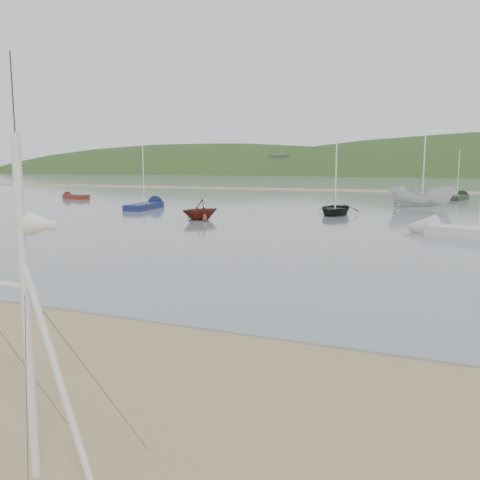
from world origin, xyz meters
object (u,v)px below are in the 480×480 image
at_px(sailboat_blue_near, 152,205).
at_px(sailboat_white_near, 446,230).
at_px(boat_white, 423,177).
at_px(dinghy_red_far, 71,196).
at_px(sailboat_dark_mid, 460,197).
at_px(boat_red, 200,200).
at_px(boat_dark, 336,185).
at_px(mast_rig, 23,383).

distance_m(sailboat_blue_near, sailboat_white_near, 25.77).
height_order(boat_white, dinghy_red_far, boat_white).
height_order(dinghy_red_far, sailboat_dark_mid, sailboat_dark_mid).
distance_m(boat_red, sailboat_blue_near, 11.35).
distance_m(boat_white, sailboat_white_near, 17.66).
xyz_separation_m(sailboat_blue_near, sailboat_white_near, (24.09, -9.13, -0.00)).
bearing_deg(dinghy_red_far, boat_dark, -13.06).
bearing_deg(sailboat_white_near, boat_red, 173.57).
height_order(sailboat_blue_near, sailboat_white_near, sailboat_white_near).
relative_size(boat_red, sailboat_white_near, 0.40).
relative_size(mast_rig, boat_dark, 1.10).
relative_size(dinghy_red_far, sailboat_dark_mid, 0.78).
xyz_separation_m(sailboat_blue_near, sailboat_dark_mid, (24.99, 23.11, 0.00)).
bearing_deg(sailboat_dark_mid, boat_white, -101.87).
height_order(boat_white, sailboat_white_near, sailboat_white_near).
height_order(boat_red, dinghy_red_far, boat_red).
relative_size(boat_red, boat_white, 0.50).
distance_m(boat_dark, boat_white, 10.14).
height_order(boat_dark, sailboat_dark_mid, sailboat_dark_mid).
relative_size(mast_rig, sailboat_dark_mid, 0.82).
relative_size(mast_rig, sailboat_white_near, 0.73).
relative_size(mast_rig, sailboat_blue_near, 0.76).
distance_m(dinghy_red_far, sailboat_dark_mid, 43.30).
height_order(sailboat_blue_near, sailboat_dark_mid, sailboat_blue_near).
height_order(mast_rig, sailboat_dark_mid, sailboat_dark_mid).
height_order(mast_rig, sailboat_white_near, sailboat_white_near).
height_order(boat_dark, dinghy_red_far, boat_dark).
xyz_separation_m(boat_dark, dinghy_red_far, (-31.43, 7.29, -1.97)).
bearing_deg(dinghy_red_far, boat_red, -31.35).
relative_size(boat_white, sailboat_white_near, 0.81).
bearing_deg(boat_dark, sailboat_white_near, -50.05).
bearing_deg(sailboat_dark_mid, boat_dark, -110.69).
bearing_deg(boat_dark, mast_rig, -85.07).
bearing_deg(sailboat_blue_near, sailboat_white_near, -20.76).
distance_m(sailboat_blue_near, dinghy_red_far, 16.81).
xyz_separation_m(boat_red, dinghy_red_far, (-23.79, 14.49, -1.09)).
bearing_deg(sailboat_dark_mid, dinghy_red_far, -158.31).
bearing_deg(sailboat_dark_mid, mast_rig, -95.05).
xyz_separation_m(boat_red, sailboat_blue_near, (-8.55, 7.38, -1.08)).
bearing_deg(boat_dark, boat_white, 54.54).
bearing_deg(sailboat_dark_mid, sailboat_white_near, -91.60).
distance_m(boat_dark, sailboat_blue_near, 16.32).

